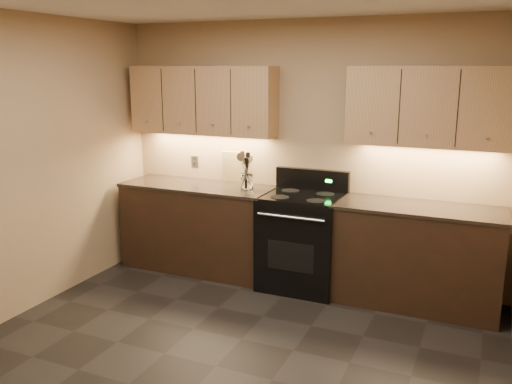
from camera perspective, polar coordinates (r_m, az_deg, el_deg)
floor at (r=4.18m, az=-4.25°, el=-17.83°), size 4.00×4.00×0.00m
wall_back at (r=5.50m, az=5.35°, el=4.18°), size 4.00×0.04×2.60m
counter_left at (r=5.86m, az=-6.06°, el=-3.66°), size 1.62×0.62×0.93m
counter_right at (r=5.17m, az=16.64°, el=-6.47°), size 1.46×0.62×0.93m
stove at (r=5.37m, az=4.89°, el=-5.05°), size 0.76×0.68×1.14m
upper_cab_left at (r=5.75m, az=-5.63°, el=9.58°), size 1.60×0.30×0.70m
upper_cab_right at (r=5.05m, az=17.86°, el=8.53°), size 1.44×0.30×0.70m
outlet_plate at (r=6.05m, az=-6.47°, el=3.24°), size 0.08×0.01×0.12m
utensil_crock at (r=5.50m, az=-0.96°, el=1.08°), size 0.13×0.13×0.16m
cutting_board at (r=5.80m, az=-2.27°, el=2.66°), size 0.27×0.08×0.34m
wooden_spoon at (r=5.48m, az=-1.42°, el=2.21°), size 0.14×0.11×0.34m
black_spoon at (r=5.49m, az=-1.04°, el=2.06°), size 0.07×0.09×0.30m
black_turner at (r=5.45m, az=-1.04°, el=2.36°), size 0.11×0.14×0.38m
steel_spatula at (r=5.46m, az=-0.62°, el=2.49°), size 0.16×0.14×0.41m
steel_skimmer at (r=5.44m, az=-0.66°, el=2.21°), size 0.20×0.10×0.36m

